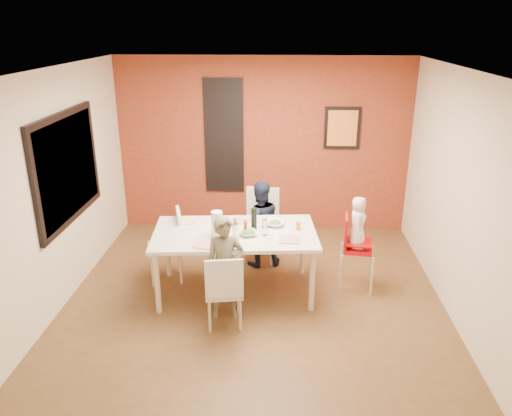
# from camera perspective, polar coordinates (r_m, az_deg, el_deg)

# --- Properties ---
(ground) EXTENTS (4.50, 4.50, 0.00)m
(ground) POSITION_cam_1_polar(r_m,az_deg,el_deg) (6.20, -0.16, -10.11)
(ground) COLOR brown
(ground) RESTS_ON ground
(ceiling) EXTENTS (4.50, 4.50, 0.02)m
(ceiling) POSITION_cam_1_polar(r_m,az_deg,el_deg) (5.35, -0.19, 15.60)
(ceiling) COLOR silver
(ceiling) RESTS_ON wall_back
(wall_back) EXTENTS (4.50, 0.02, 2.70)m
(wall_back) POSITION_cam_1_polar(r_m,az_deg,el_deg) (7.79, 0.80, 7.12)
(wall_back) COLOR beige
(wall_back) RESTS_ON ground
(wall_front) EXTENTS (4.50, 0.02, 2.70)m
(wall_front) POSITION_cam_1_polar(r_m,az_deg,el_deg) (3.58, -2.30, -9.88)
(wall_front) COLOR beige
(wall_front) RESTS_ON ground
(wall_left) EXTENTS (0.02, 4.50, 2.70)m
(wall_left) POSITION_cam_1_polar(r_m,az_deg,el_deg) (6.18, -21.50, 2.04)
(wall_left) COLOR beige
(wall_left) RESTS_ON ground
(wall_right) EXTENTS (0.02, 4.50, 2.70)m
(wall_right) POSITION_cam_1_polar(r_m,az_deg,el_deg) (5.95, 22.03, 1.27)
(wall_right) COLOR beige
(wall_right) RESTS_ON ground
(brick_accent_wall) EXTENTS (4.50, 0.02, 2.70)m
(brick_accent_wall) POSITION_cam_1_polar(r_m,az_deg,el_deg) (7.77, 0.80, 7.08)
(brick_accent_wall) COLOR maroon
(brick_accent_wall) RESTS_ON ground
(picture_window_frame) EXTENTS (0.05, 1.70, 1.30)m
(picture_window_frame) POSITION_cam_1_polar(r_m,az_deg,el_deg) (6.29, -20.76, 4.35)
(picture_window_frame) COLOR black
(picture_window_frame) RESTS_ON wall_left
(picture_window_pane) EXTENTS (0.02, 1.55, 1.15)m
(picture_window_pane) POSITION_cam_1_polar(r_m,az_deg,el_deg) (6.28, -20.64, 4.35)
(picture_window_pane) COLOR black
(picture_window_pane) RESTS_ON wall_left
(glassblock_strip) EXTENTS (0.55, 0.03, 1.70)m
(glassblock_strip) POSITION_cam_1_polar(r_m,az_deg,el_deg) (7.77, -3.67, 8.18)
(glassblock_strip) COLOR silver
(glassblock_strip) RESTS_ON wall_back
(glassblock_surround) EXTENTS (0.60, 0.03, 1.76)m
(glassblock_surround) POSITION_cam_1_polar(r_m,az_deg,el_deg) (7.77, -3.68, 8.17)
(glassblock_surround) COLOR black
(glassblock_surround) RESTS_ON wall_back
(art_print_frame) EXTENTS (0.54, 0.03, 0.64)m
(art_print_frame) POSITION_cam_1_polar(r_m,az_deg,el_deg) (7.73, 9.83, 8.99)
(art_print_frame) COLOR black
(art_print_frame) RESTS_ON wall_back
(art_print_canvas) EXTENTS (0.44, 0.01, 0.54)m
(art_print_canvas) POSITION_cam_1_polar(r_m,az_deg,el_deg) (7.72, 9.84, 8.97)
(art_print_canvas) COLOR #FA9C37
(art_print_canvas) RESTS_ON wall_back
(dining_table) EXTENTS (2.02, 1.24, 0.81)m
(dining_table) POSITION_cam_1_polar(r_m,az_deg,el_deg) (5.99, -2.43, -3.36)
(dining_table) COLOR silver
(dining_table) RESTS_ON ground
(chair_near) EXTENTS (0.46, 0.46, 0.87)m
(chair_near) POSITION_cam_1_polar(r_m,az_deg,el_deg) (5.42, -3.68, -9.09)
(chair_near) COLOR beige
(chair_near) RESTS_ON ground
(chair_far) EXTENTS (0.52, 0.52, 1.00)m
(chair_far) POSITION_cam_1_polar(r_m,az_deg,el_deg) (6.97, 0.60, -1.37)
(chair_far) COLOR silver
(chair_far) RESTS_ON ground
(chair_left) EXTENTS (0.53, 0.53, 0.93)m
(chair_left) POSITION_cam_1_polar(r_m,az_deg,el_deg) (6.48, -9.67, -3.81)
(chair_left) COLOR white
(chair_left) RESTS_ON ground
(high_chair) EXTENTS (0.44, 0.44, 0.95)m
(high_chair) POSITION_cam_1_polar(r_m,az_deg,el_deg) (6.27, 11.15, -4.23)
(high_chair) COLOR red
(high_chair) RESTS_ON ground
(child_near) EXTENTS (0.48, 0.35, 1.20)m
(child_near) POSITION_cam_1_polar(r_m,az_deg,el_deg) (5.57, -3.55, -6.85)
(child_near) COLOR brown
(child_near) RESTS_ON ground
(child_far) EXTENTS (0.68, 0.59, 1.20)m
(child_far) POSITION_cam_1_polar(r_m,az_deg,el_deg) (6.73, 0.40, -1.84)
(child_far) COLOR #151C30
(child_far) RESTS_ON ground
(toddler) EXTENTS (0.26, 0.35, 0.65)m
(toddler) POSITION_cam_1_polar(r_m,az_deg,el_deg) (6.15, 11.58, -1.61)
(toddler) COLOR white
(toddler) RESTS_ON high_chair
(plate_near_left) EXTENTS (0.27, 0.27, 0.01)m
(plate_near_left) POSITION_cam_1_polar(r_m,az_deg,el_deg) (5.64, -5.95, -4.18)
(plate_near_left) COLOR white
(plate_near_left) RESTS_ON dining_table
(plate_far_mid) EXTENTS (0.31, 0.31, 0.01)m
(plate_far_mid) POSITION_cam_1_polar(r_m,az_deg,el_deg) (6.30, -1.64, -1.35)
(plate_far_mid) COLOR silver
(plate_far_mid) RESTS_ON dining_table
(plate_near_right) EXTENTS (0.25, 0.25, 0.01)m
(plate_near_right) POSITION_cam_1_polar(r_m,az_deg,el_deg) (5.75, 3.82, -3.61)
(plate_near_right) COLOR silver
(plate_near_right) RESTS_ON dining_table
(plate_far_left) EXTENTS (0.24, 0.24, 0.01)m
(plate_far_left) POSITION_cam_1_polar(r_m,az_deg,el_deg) (6.31, -7.89, -1.52)
(plate_far_left) COLOR white
(plate_far_left) RESTS_ON dining_table
(salad_bowl_a) EXTENTS (0.25, 0.25, 0.05)m
(salad_bowl_a) POSITION_cam_1_polar(r_m,az_deg,el_deg) (5.85, -0.90, -2.91)
(salad_bowl_a) COLOR silver
(salad_bowl_a) RESTS_ON dining_table
(salad_bowl_b) EXTENTS (0.27, 0.27, 0.06)m
(salad_bowl_b) POSITION_cam_1_polar(r_m,az_deg,el_deg) (6.13, 2.17, -1.77)
(salad_bowl_b) COLOR white
(salad_bowl_b) RESTS_ON dining_table
(wine_bottle) EXTENTS (0.07, 0.07, 0.27)m
(wine_bottle) POSITION_cam_1_polar(r_m,az_deg,el_deg) (5.98, -0.24, -1.24)
(wine_bottle) COLOR black
(wine_bottle) RESTS_ON dining_table
(wine_glass_a) EXTENTS (0.07, 0.07, 0.20)m
(wine_glass_a) POSITION_cam_1_polar(r_m,az_deg,el_deg) (5.71, -2.35, -2.73)
(wine_glass_a) COLOR white
(wine_glass_a) RESTS_ON dining_table
(wine_glass_b) EXTENTS (0.07, 0.07, 0.19)m
(wine_glass_b) POSITION_cam_1_polar(r_m,az_deg,el_deg) (5.84, 0.97, -2.22)
(wine_glass_b) COLOR silver
(wine_glass_b) RESTS_ON dining_table
(paper_towel_roll) EXTENTS (0.13, 0.13, 0.30)m
(paper_towel_roll) POSITION_cam_1_polar(r_m,az_deg,el_deg) (5.82, -4.48, -1.79)
(paper_towel_roll) COLOR white
(paper_towel_roll) RESTS_ON dining_table
(condiment_red) EXTENTS (0.04, 0.04, 0.15)m
(condiment_red) POSITION_cam_1_polar(r_m,az_deg,el_deg) (5.86, -1.22, -2.32)
(condiment_red) COLOR red
(condiment_red) RESTS_ON dining_table
(condiment_green) EXTENTS (0.03, 0.03, 0.13)m
(condiment_green) POSITION_cam_1_polar(r_m,az_deg,el_deg) (5.97, -1.24, -1.99)
(condiment_green) COLOR #2B7326
(condiment_green) RESTS_ON dining_table
(condiment_brown) EXTENTS (0.03, 0.03, 0.13)m
(condiment_brown) POSITION_cam_1_polar(r_m,az_deg,el_deg) (6.01, -2.41, -1.84)
(condiment_brown) COLOR brown
(condiment_brown) RESTS_ON dining_table
(sippy_cup) EXTENTS (0.06, 0.06, 0.10)m
(sippy_cup) POSITION_cam_1_polar(r_m,az_deg,el_deg) (6.02, 4.84, -2.05)
(sippy_cup) COLOR orange
(sippy_cup) RESTS_ON dining_table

